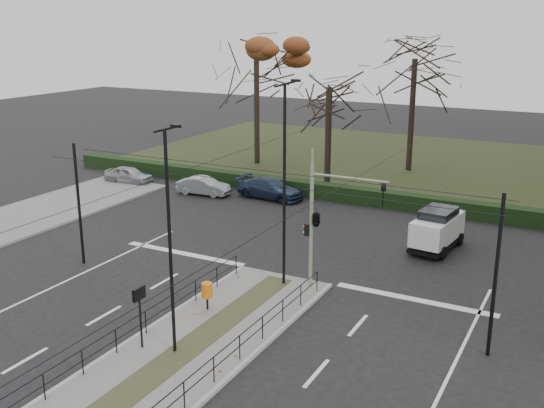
{
  "coord_description": "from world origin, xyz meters",
  "views": [
    {
      "loc": [
        12.27,
        -19.57,
        11.46
      ],
      "look_at": [
        -0.99,
        5.57,
        3.28
      ],
      "focal_mm": 42.0,
      "sensor_mm": 36.0,
      "label": 1
    }
  ],
  "objects": [
    {
      "name": "catenary",
      "position": [
        0.0,
        1.62,
        3.42
      ],
      "size": [
        20.0,
        34.0,
        6.0
      ],
      "color": "black",
      "rests_on": "ground"
    },
    {
      "name": "traffic_light",
      "position": [
        1.82,
        4.5,
        3.35
      ],
      "size": [
        3.8,
        2.1,
        5.51
      ],
      "color": "gray",
      "rests_on": "median_island"
    },
    {
      "name": "streetlamp_median_near",
      "position": [
        -0.27,
        -3.2,
        4.29
      ],
      "size": [
        0.68,
        0.14,
        8.17
      ],
      "color": "black",
      "rests_on": "median_island"
    },
    {
      "name": "litter_bin",
      "position": [
        -1.16,
        0.23,
        0.96
      ],
      "size": [
        0.45,
        0.45,
        1.15
      ],
      "color": "black",
      "rests_on": "median_island"
    },
    {
      "name": "median_railing",
      "position": [
        0.0,
        -2.6,
        0.98
      ],
      "size": [
        4.14,
        13.24,
        0.92
      ],
      "color": "black",
      "rests_on": "median_island"
    },
    {
      "name": "rust_tree",
      "position": [
        -13.06,
        25.75,
        8.85
      ],
      "size": [
        8.81,
        8.81,
        11.52
      ],
      "color": "black",
      "rests_on": "park"
    },
    {
      "name": "park",
      "position": [
        -6.0,
        32.0,
        0.05
      ],
      "size": [
        38.0,
        26.0,
        0.1
      ],
      "primitive_type": "cube",
      "color": "#263018",
      "rests_on": "ground"
    },
    {
      "name": "bare_tree_near",
      "position": [
        -4.67,
        20.9,
        6.62
      ],
      "size": [
        5.3,
        5.3,
        9.37
      ],
      "color": "black",
      "rests_on": "park"
    },
    {
      "name": "streetlamp_median_far",
      "position": [
        0.42,
        4.06,
        4.75
      ],
      "size": [
        0.76,
        0.15,
        9.06
      ],
      "color": "black",
      "rests_on": "median_island"
    },
    {
      "name": "ground",
      "position": [
        0.0,
        0.0,
        0.0
      ],
      "size": [
        140.0,
        140.0,
        0.0
      ],
      "primitive_type": "plane",
      "color": "black",
      "rests_on": "ground"
    },
    {
      "name": "hedge",
      "position": [
        -6.0,
        18.6,
        0.5
      ],
      "size": [
        38.0,
        1.0,
        1.0
      ],
      "primitive_type": "cube",
      "color": "black",
      "rests_on": "ground"
    },
    {
      "name": "bare_tree_center",
      "position": [
        -1.15,
        29.12,
        8.1
      ],
      "size": [
        6.89,
        6.89,
        11.47
      ],
      "color": "black",
      "rests_on": "park"
    },
    {
      "name": "white_van",
      "position": [
        5.25,
        12.13,
        1.15
      ],
      "size": [
        2.2,
        4.12,
        2.18
      ],
      "color": "white",
      "rests_on": "ground"
    },
    {
      "name": "parked_car_first",
      "position": [
        -18.22,
        15.67,
        0.63
      ],
      "size": [
        3.8,
        1.77,
        1.26
      ],
      "primitive_type": "imported",
      "rotation": [
        0.0,
        0.0,
        1.65
      ],
      "color": "#9C9FA3",
      "rests_on": "ground"
    },
    {
      "name": "median_island",
      "position": [
        0.0,
        -2.5,
        0.07
      ],
      "size": [
        4.4,
        15.0,
        0.14
      ],
      "primitive_type": "cube",
      "color": "slate",
      "rests_on": "ground"
    },
    {
      "name": "parked_car_third",
      "position": [
        -7.09,
        16.87,
        0.67
      ],
      "size": [
        4.78,
        2.25,
        1.35
      ],
      "primitive_type": "imported",
      "rotation": [
        0.0,
        0.0,
        1.49
      ],
      "color": "#1E2C46",
      "rests_on": "ground"
    },
    {
      "name": "info_panel",
      "position": [
        -1.51,
        -3.52,
        1.97
      ],
      "size": [
        0.13,
        0.61,
        2.33
      ],
      "color": "black",
      "rests_on": "median_island"
    },
    {
      "name": "parked_car_second",
      "position": [
        -11.56,
        15.54,
        0.61
      ],
      "size": [
        3.8,
        1.63,
        1.22
      ],
      "primitive_type": "imported",
      "rotation": [
        0.0,
        0.0,
        1.67
      ],
      "color": "#9C9FA3",
      "rests_on": "ground"
    }
  ]
}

